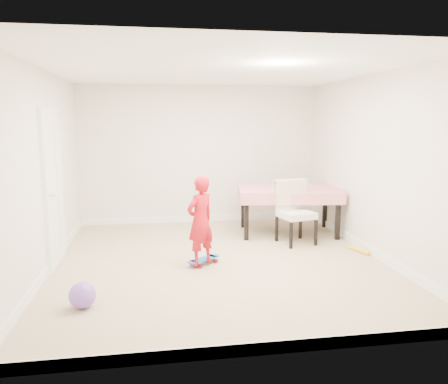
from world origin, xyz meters
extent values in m
plane|color=tan|center=(0.00, 0.00, 0.00)|extent=(5.00, 5.00, 0.00)
cube|color=white|center=(0.00, 0.00, 2.58)|extent=(4.50, 5.00, 0.04)
cube|color=silver|center=(0.00, 2.48, 1.30)|extent=(4.50, 0.04, 2.60)
cube|color=silver|center=(0.00, -2.48, 1.30)|extent=(4.50, 0.04, 2.60)
cube|color=silver|center=(-2.23, 0.00, 1.30)|extent=(0.04, 5.00, 2.60)
cube|color=silver|center=(2.23, 0.00, 1.30)|extent=(0.04, 5.00, 2.60)
cube|color=white|center=(-2.22, 0.30, 1.02)|extent=(0.11, 0.94, 2.11)
cube|color=white|center=(0.00, 2.49, 0.06)|extent=(4.50, 0.02, 0.12)
cube|color=white|center=(0.00, -2.49, 0.06)|extent=(4.50, 0.02, 0.12)
cube|color=white|center=(-2.24, 0.00, 0.06)|extent=(0.02, 5.00, 0.12)
cube|color=white|center=(2.24, 0.00, 0.06)|extent=(0.02, 5.00, 0.12)
imported|color=red|center=(-0.28, -0.17, 0.60)|extent=(0.52, 0.49, 1.20)
sphere|color=#7853C8|center=(-1.64, -1.29, 0.14)|extent=(0.28, 0.28, 0.28)
cylinder|color=yellow|center=(2.14, 0.12, 0.03)|extent=(0.17, 0.40, 0.06)
camera|label=1|loc=(-0.85, -5.79, 1.95)|focal=35.00mm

